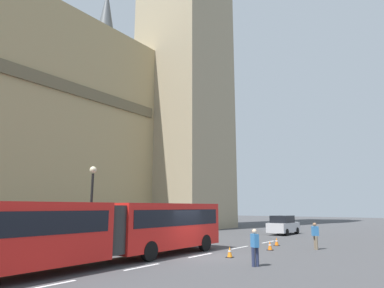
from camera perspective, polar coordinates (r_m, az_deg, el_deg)
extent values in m
plane|color=#424244|center=(19.63, 0.99, -18.63)|extent=(160.00, 160.00, 0.00)
cube|color=silver|center=(13.55, -23.47, -21.37)|extent=(2.20, 0.16, 0.01)
cube|color=silver|center=(16.36, -8.50, -20.10)|extent=(2.20, 0.16, 0.01)
cube|color=silver|center=(19.85, 1.48, -18.53)|extent=(2.20, 0.16, 0.01)
cube|color=silver|center=(23.72, 8.22, -17.14)|extent=(2.20, 0.16, 0.01)
cube|color=silver|center=(27.81, 12.96, -16.02)|extent=(2.20, 0.16, 0.01)
cube|color=tan|center=(49.99, -1.21, 16.68)|extent=(10.20, 10.20, 51.40)
cone|color=#474C51|center=(46.08, -14.46, 20.65)|extent=(2.40, 2.40, 6.87)
cube|color=red|center=(20.26, -4.76, -13.66)|extent=(7.96, 2.50, 2.50)
cube|color=black|center=(20.24, -4.74, -12.39)|extent=(7.33, 2.54, 0.90)
cube|color=red|center=(14.83, -28.78, -13.51)|extent=(7.96, 2.50, 2.50)
cube|color=black|center=(14.81, -28.62, -11.78)|extent=(7.33, 2.54, 0.90)
cylinder|color=#2D2D2D|center=(17.19, -14.89, -13.88)|extent=(2.38, 2.38, 2.25)
cylinder|color=black|center=(21.66, 2.19, -16.55)|extent=(1.00, 0.30, 1.00)
cylinder|color=black|center=(17.84, -7.31, -17.72)|extent=(1.00, 0.30, 1.00)
cube|color=#B7B7BC|center=(35.57, 15.39, -13.57)|extent=(4.40, 1.80, 0.90)
cube|color=black|center=(35.35, 15.20, -12.30)|extent=(2.46, 1.66, 0.70)
cylinder|color=black|center=(36.62, 17.46, -13.96)|extent=(0.64, 0.30, 0.64)
cylinder|color=black|center=(33.99, 15.82, -14.34)|extent=(0.64, 0.30, 0.64)
cube|color=black|center=(19.19, 6.49, -18.70)|extent=(0.36, 0.36, 0.03)
cone|color=orange|center=(19.15, 6.47, -17.84)|extent=(0.28, 0.28, 0.55)
cylinder|color=white|center=(19.15, 6.47, -17.76)|extent=(0.17, 0.17, 0.08)
cube|color=black|center=(22.70, 13.23, -17.24)|extent=(0.36, 0.36, 0.03)
cone|color=orange|center=(22.67, 13.20, -16.51)|extent=(0.28, 0.28, 0.55)
cylinder|color=white|center=(22.67, 13.20, -16.45)|extent=(0.17, 0.17, 0.08)
cube|color=black|center=(25.31, 14.31, -16.49)|extent=(0.36, 0.36, 0.03)
cone|color=orange|center=(25.28, 14.27, -15.84)|extent=(0.28, 0.28, 0.55)
cylinder|color=white|center=(25.28, 14.27, -15.78)|extent=(0.17, 0.17, 0.08)
cylinder|color=black|center=(22.42, -17.26, -16.79)|extent=(0.32, 0.32, 0.30)
cylinder|color=black|center=(22.28, -16.93, -11.04)|extent=(0.16, 0.16, 4.80)
sphere|color=beige|center=(22.40, -16.56, -4.26)|extent=(0.44, 0.44, 0.44)
cylinder|color=#262D4C|center=(16.55, 11.09, -18.42)|extent=(0.16, 0.16, 0.86)
cylinder|color=#262D4C|center=(16.46, 10.45, -18.49)|extent=(0.16, 0.16, 0.86)
cube|color=#3372B2|center=(16.42, 10.68, -15.93)|extent=(0.42, 0.47, 0.60)
sphere|color=beige|center=(16.39, 10.63, -14.47)|extent=(0.22, 0.22, 0.22)
cylinder|color=#726651|center=(23.87, 20.32, -15.54)|extent=(0.16, 0.16, 0.86)
cylinder|color=#726651|center=(23.70, 20.55, -15.56)|extent=(0.16, 0.16, 0.86)
cube|color=#3372B2|center=(23.73, 20.32, -13.80)|extent=(0.45, 0.45, 0.60)
sphere|color=#936B4C|center=(23.70, 20.25, -12.79)|extent=(0.22, 0.22, 0.22)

